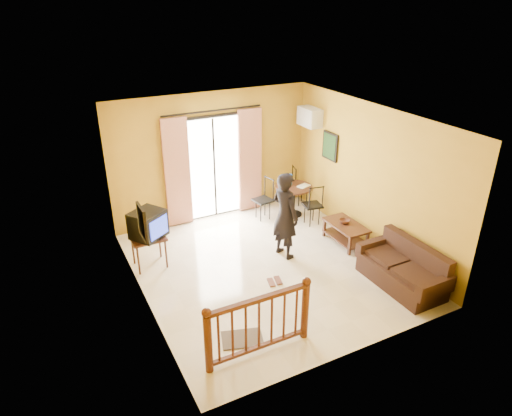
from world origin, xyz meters
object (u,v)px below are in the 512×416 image
standing_person (285,215)px  sofa (404,270)px  television (148,224)px  coffee_table (346,230)px  dining_table (294,192)px

standing_person → sofa: bearing=-156.3°
television → coffee_table: bearing=-47.7°
coffee_table → sofa: (0.00, -1.64, 0.00)m
dining_table → standing_person: standing_person is taller
sofa → standing_person: (-1.34, 1.80, 0.56)m
dining_table → sofa: bearing=-85.4°
sofa → standing_person: 2.31m
dining_table → sofa: sofa is taller
sofa → coffee_table: bearing=89.8°
coffee_table → television: bearing=165.6°
standing_person → coffee_table: bearing=-109.7°
television → sofa: television is taller
television → coffee_table: television is taller
dining_table → standing_person: size_ratio=0.49×
television → dining_table: (3.46, 0.64, -0.31)m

